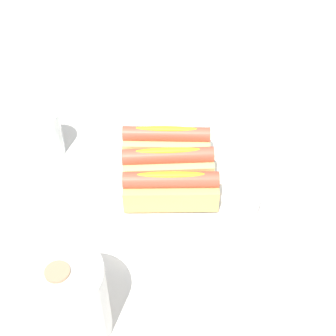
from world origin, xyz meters
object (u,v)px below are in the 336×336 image
at_px(serving_bowl, 168,182).
at_px(hotdog_side, 170,189).
at_px(hotdog_back, 168,165).
at_px(water_glass, 43,135).
at_px(paper_towel_roll, 65,302).
at_px(hotdog_front, 166,143).

relative_size(serving_bowl, hotdog_side, 2.05).
height_order(serving_bowl, hotdog_back, hotdog_back).
relative_size(water_glass, paper_towel_roll, 0.67).
xyz_separation_m(serving_bowl, hotdog_side, (-0.01, 0.05, 0.04)).
bearing_deg(serving_bowl, paper_towel_roll, 74.62).
bearing_deg(serving_bowl, hotdog_back, 90.00).
xyz_separation_m(water_glass, paper_towel_roll, (-0.16, 0.33, 0.02)).
relative_size(serving_bowl, water_glass, 3.58).
relative_size(serving_bowl, hotdog_front, 2.06).
bearing_deg(serving_bowl, water_glass, -11.32).
distance_m(serving_bowl, hotdog_front, 0.07).
bearing_deg(hotdog_back, hotdog_side, 104.09).
relative_size(serving_bowl, hotdog_back, 2.05).
bearing_deg(serving_bowl, hotdog_front, -75.91).
xyz_separation_m(serving_bowl, hotdog_front, (0.01, -0.05, 0.04)).
distance_m(hotdog_front, hotdog_side, 0.11).
bearing_deg(hotdog_side, hotdog_back, -75.91).
relative_size(hotdog_side, water_glass, 1.75).
bearing_deg(hotdog_front, hotdog_side, 104.09).
xyz_separation_m(hotdog_front, water_glass, (0.23, 0.01, -0.01)).
relative_size(hotdog_front, water_glass, 1.74).
bearing_deg(paper_towel_roll, water_glass, -63.59).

